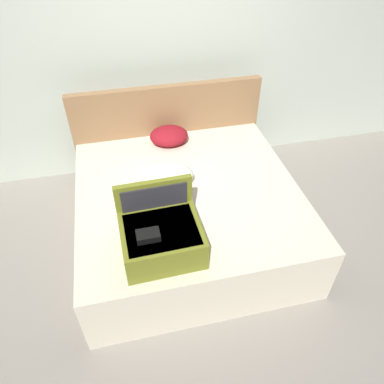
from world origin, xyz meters
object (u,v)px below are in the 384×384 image
Objects in this scene: hard_case_large at (161,235)px; pillow_near_headboard at (166,176)px; bed at (189,214)px; pillow_center_head at (169,136)px.

hard_case_large reaches higher than pillow_near_headboard.
bed is 0.81m from pillow_center_head.
hard_case_large is (-0.31, -0.56, 0.41)m from bed.
hard_case_large is 0.70m from pillow_near_headboard.
bed is 0.42m from pillow_near_headboard.
hard_case_large reaches higher than pillow_center_head.
pillow_near_headboard reaches higher than bed.
hard_case_large reaches higher than bed.
pillow_near_headboard is at bearing 75.80° from hard_case_large.
bed is at bearing -34.88° from pillow_near_headboard.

